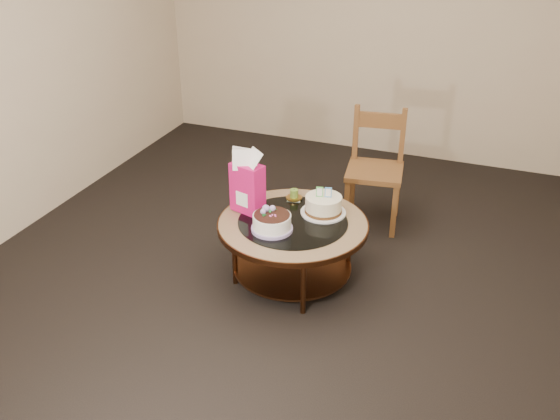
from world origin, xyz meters
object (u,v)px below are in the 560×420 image
at_px(coffee_table, 293,231).
at_px(cream_cake, 323,205).
at_px(gift_bag, 247,182).
at_px(dining_chair, 375,168).
at_px(decorated_cake, 272,223).

distance_m(coffee_table, cream_cake, 0.28).
bearing_deg(gift_bag, cream_cake, 33.44).
distance_m(coffee_table, dining_chair, 1.07).
height_order(cream_cake, gift_bag, gift_bag).
bearing_deg(dining_chair, decorated_cake, -117.25).
bearing_deg(gift_bag, coffee_table, 11.65).
xyz_separation_m(coffee_table, cream_cake, (0.16, 0.18, 0.14)).
relative_size(coffee_table, decorated_cake, 3.73).
xyz_separation_m(decorated_cake, cream_cake, (0.24, 0.34, 0.01)).
distance_m(coffee_table, gift_bag, 0.46).
bearing_deg(decorated_cake, dining_chair, 70.87).
distance_m(decorated_cake, dining_chair, 1.24).
relative_size(cream_cake, gift_bag, 0.69).
relative_size(decorated_cake, cream_cake, 0.88).
xyz_separation_m(cream_cake, dining_chair, (0.16, 0.83, -0.05)).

